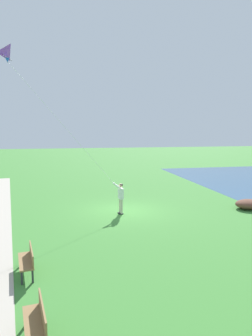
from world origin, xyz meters
The scene contains 6 objects.
ground_plane centered at (0.00, 0.00, 0.00)m, with size 120.00×120.00×0.00m, color #3D7F33.
person_kite_flyer centered at (0.33, 0.59, 1.05)m, with size 0.62×0.52×1.83m.
flying_kite centered at (5.70, 1.26, 8.28)m, with size 5.35×1.38×7.00m.
park_bench_near_walkway centered at (4.63, 7.15, 0.51)m, with size 0.68×1.55×0.88m.
park_bench_far_walkway centered at (4.06, 10.61, 0.51)m, with size 0.68×1.55×0.88m.
lakeside_shrub centered at (-7.43, 1.05, 0.28)m, with size 1.68×1.39×0.57m, color brown.
Camera 1 is at (3.38, 17.31, 4.76)m, focal length 33.11 mm.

